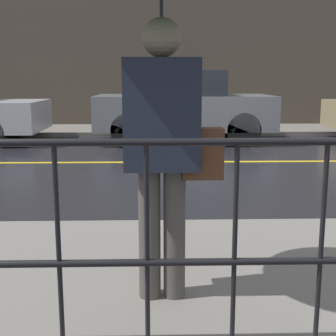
{
  "coord_description": "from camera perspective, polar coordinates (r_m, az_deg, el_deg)",
  "views": [
    {
      "loc": [
        -1.2,
        -7.95,
        1.43
      ],
      "look_at": [
        -1.07,
        -3.28,
        0.53
      ],
      "focal_mm": 50.0,
      "sensor_mm": 36.0,
      "label": 1
    }
  ],
  "objects": [
    {
      "name": "ground_plane",
      "position": [
        8.16,
        6.85,
        0.75
      ],
      "size": [
        80.0,
        80.0,
        0.0
      ],
      "primitive_type": "plane",
      "color": "black"
    },
    {
      "name": "sidewalk_near",
      "position": [
        3.56,
        18.69,
        -12.47
      ],
      "size": [
        28.0,
        2.44,
        0.1
      ],
      "color": "slate",
      "rests_on": "ground_plane"
    },
    {
      "name": "sidewalk_far",
      "position": [
        12.81,
        3.76,
        4.71
      ],
      "size": [
        28.0,
        2.13,
        0.1
      ],
      "color": "slate",
      "rests_on": "ground_plane"
    },
    {
      "name": "lane_marking",
      "position": [
        8.16,
        6.85,
        0.78
      ],
      "size": [
        25.2,
        0.12,
        0.01
      ],
      "color": "gold",
      "rests_on": "ground_plane"
    },
    {
      "name": "building_storefront",
      "position": [
        14.07,
        3.45,
        18.5
      ],
      "size": [
        28.0,
        0.3,
        6.58
      ],
      "color": "#4C4238",
      "rests_on": "ground_plane"
    },
    {
      "name": "pedestrian",
      "position": [
        2.73,
        -0.7,
        18.72
      ],
      "size": [
        1.13,
        1.13,
        2.1
      ],
      "rotation": [
        0.0,
        0.0,
        3.14
      ],
      "color": "#4C4742",
      "rests_on": "sidewalk_near"
    },
    {
      "name": "car_grey",
      "position": [
        10.61,
        1.71,
        7.59
      ],
      "size": [
        3.91,
        1.88,
        1.59
      ],
      "color": "slate",
      "rests_on": "ground_plane"
    }
  ]
}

